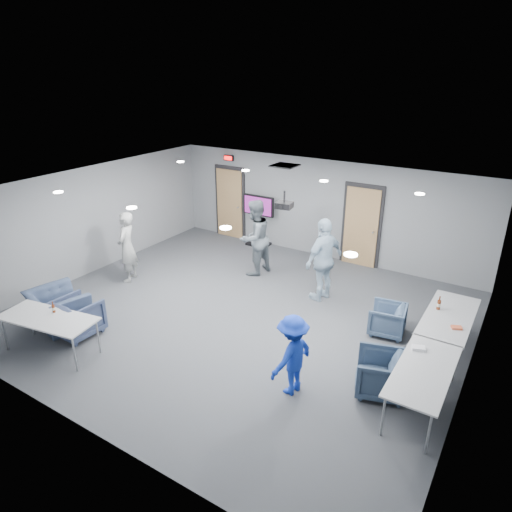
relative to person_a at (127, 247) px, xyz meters
The scene contains 28 objects.
floor 3.40m from the person_a, ahead, with size 9.00×9.00×0.00m, color #3D3F45.
ceiling 3.76m from the person_a, ahead, with size 9.00×9.00×0.00m, color white.
wall_back 5.21m from the person_a, 50.69° to the left, with size 9.00×0.02×2.70m, color gray.
wall_front 5.19m from the person_a, 50.50° to the right, with size 9.00×0.02×2.70m, color gray.
wall_left 1.30m from the person_a, behind, with size 0.02×8.00×2.70m, color gray.
wall_right 7.80m from the person_a, ahead, with size 0.02×8.00×2.70m, color gray.
door_left 3.98m from the person_a, 85.87° to the left, with size 1.06×0.17×2.24m.
door_right 5.99m from the person_a, 41.49° to the left, with size 1.06×0.17×2.24m.
exit_sign 4.26m from the person_a, 85.85° to the left, with size 0.32×0.08×0.16m.
hvac_diffuser 4.35m from the person_a, 45.28° to the left, with size 0.60×0.60×0.03m, color black.
downlights 3.75m from the person_a, ahead, with size 6.18×3.78×0.02m.
person_a is the anchor object (origin of this frame).
person_b 3.14m from the person_a, 39.56° to the left, with size 0.94×0.73×1.94m, color slate.
person_c 4.76m from the person_a, 20.19° to the left, with size 1.13×0.47×1.93m, color #A8C3D9.
person_d 5.64m from the person_a, 16.62° to the right, with size 0.90×0.52×1.39m, color #1B37AF.
chair_right_a 6.28m from the person_a, ahead, with size 0.66×0.68×0.62m, color #3E516B.
chair_right_b 6.71m from the person_a, ahead, with size 0.76×0.78×0.71m, color #334359.
chair_front_a 2.58m from the person_a, 66.66° to the right, with size 0.80×0.83×0.75m, color #353F5C.
chair_front_b 2.39m from the person_a, 80.54° to the right, with size 1.14×1.00×0.74m, color #36445E.
table_right_a 7.35m from the person_a, ahead, with size 0.82×1.96×0.73m.
table_right_b 7.35m from the person_a, ahead, with size 0.79×1.89×0.73m.
table_front_left 3.19m from the person_a, 69.72° to the right, with size 1.93×1.06×0.73m.
bottle_front 2.99m from the person_a, 69.57° to the right, with size 0.06×0.06×0.22m.
bottle_right 7.14m from the person_a, ahead, with size 0.07×0.07×0.27m.
snack_box 7.50m from the person_a, ahead, with size 0.17×0.12×0.04m, color #D75A35.
wrapper 7.09m from the person_a, ahead, with size 0.20×0.14×0.05m, color white.
tv_stand 4.03m from the person_a, 68.99° to the left, with size 0.99×0.47×1.51m.
projector 4.31m from the person_a, ahead, with size 0.34×0.33×0.35m.
Camera 1 is at (4.86, -7.10, 4.95)m, focal length 32.00 mm.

